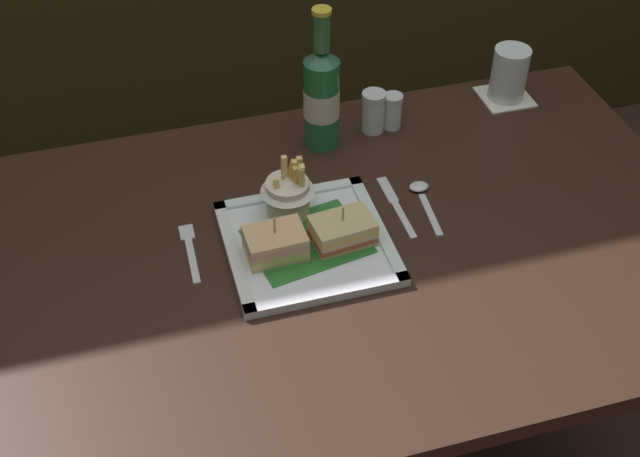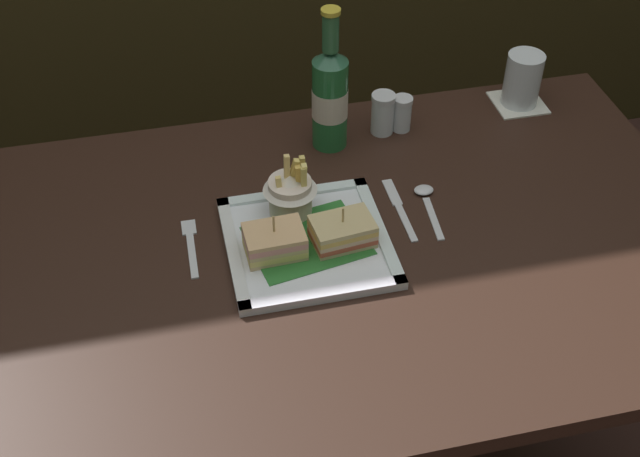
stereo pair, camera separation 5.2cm
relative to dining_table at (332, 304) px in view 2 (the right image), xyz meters
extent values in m
cube|color=black|center=(0.00, 0.00, 0.12)|extent=(1.31, 0.81, 0.03)
cylinder|color=black|center=(-0.58, 0.32, -0.25)|extent=(0.08, 0.08, 0.72)
cylinder|color=black|center=(0.58, 0.32, -0.25)|extent=(0.08, 0.08, 0.72)
cube|color=white|center=(-0.04, 0.01, 0.14)|extent=(0.27, 0.27, 0.01)
cube|color=#286F2A|center=(-0.04, 0.01, 0.15)|extent=(0.21, 0.18, 0.00)
cube|color=white|center=(-0.04, -0.11, 0.15)|extent=(0.27, 0.02, 0.01)
cube|color=white|center=(-0.04, 0.14, 0.15)|extent=(0.27, 0.02, 0.01)
cube|color=white|center=(-0.16, 0.01, 0.15)|extent=(0.02, 0.27, 0.01)
cube|color=white|center=(0.08, 0.01, 0.15)|extent=(0.02, 0.27, 0.01)
cube|color=#D9B67C|center=(-0.10, 0.00, 0.15)|extent=(0.10, 0.07, 0.01)
cube|color=#F1D473|center=(-0.10, 0.00, 0.16)|extent=(0.10, 0.07, 0.01)
cube|color=#D9B97A|center=(-0.10, 0.00, 0.17)|extent=(0.10, 0.07, 0.01)
cube|color=#E8998D|center=(-0.10, 0.00, 0.18)|extent=(0.10, 0.07, 0.01)
cube|color=#E1B17A|center=(-0.10, 0.00, 0.19)|extent=(0.10, 0.07, 0.01)
cylinder|color=tan|center=(-0.10, 0.00, 0.19)|extent=(0.00, 0.00, 0.08)
cube|color=#D2B681|center=(0.02, 0.00, 0.15)|extent=(0.11, 0.08, 0.01)
cube|color=#C5533B|center=(0.02, 0.00, 0.16)|extent=(0.11, 0.08, 0.01)
cube|color=#DFB38D|center=(0.02, 0.00, 0.17)|extent=(0.11, 0.08, 0.01)
cube|color=#E0B255|center=(0.02, 0.00, 0.18)|extent=(0.11, 0.08, 0.01)
cube|color=#D3B97E|center=(0.02, 0.00, 0.19)|extent=(0.11, 0.08, 0.01)
cylinder|color=tan|center=(0.02, 0.00, 0.19)|extent=(0.00, 0.00, 0.07)
cylinder|color=silver|center=(-0.05, 0.09, 0.18)|extent=(0.07, 0.07, 0.07)
cone|color=white|center=(-0.05, 0.09, 0.21)|extent=(0.09, 0.09, 0.03)
cube|color=#F7DA75|center=(-0.03, 0.09, 0.22)|extent=(0.01, 0.03, 0.07)
cube|color=#F3CF77|center=(-0.06, 0.10, 0.23)|extent=(0.01, 0.01, 0.08)
cube|color=#E1B658|center=(-0.03, 0.09, 0.21)|extent=(0.01, 0.02, 0.05)
cube|color=#E5B952|center=(-0.04, 0.09, 0.22)|extent=(0.01, 0.02, 0.07)
cube|color=#E7C661|center=(-0.05, 0.10, 0.22)|extent=(0.02, 0.02, 0.08)
cube|color=#DAC665|center=(-0.03, 0.08, 0.22)|extent=(0.01, 0.01, 0.07)
cube|color=#E0C162|center=(-0.03, 0.10, 0.22)|extent=(0.01, 0.02, 0.08)
cube|color=#F3D172|center=(-0.07, 0.08, 0.21)|extent=(0.01, 0.01, 0.05)
cylinder|color=#226431|center=(0.06, 0.28, 0.23)|extent=(0.07, 0.07, 0.18)
cone|color=#2C5E42|center=(0.06, 0.28, 0.33)|extent=(0.07, 0.07, 0.02)
cylinder|color=#2C5E38|center=(0.06, 0.28, 0.38)|extent=(0.03, 0.03, 0.07)
cylinder|color=gold|center=(0.06, 0.28, 0.41)|extent=(0.03, 0.03, 0.01)
cylinder|color=beige|center=(0.06, 0.28, 0.23)|extent=(0.07, 0.07, 0.06)
cube|color=white|center=(0.47, 0.33, 0.14)|extent=(0.10, 0.10, 0.00)
cylinder|color=silver|center=(0.47, 0.33, 0.20)|extent=(0.07, 0.07, 0.11)
cylinder|color=silver|center=(0.47, 0.33, 0.17)|extent=(0.07, 0.07, 0.06)
cube|color=silver|center=(-0.23, 0.03, 0.14)|extent=(0.01, 0.10, 0.00)
cube|color=silver|center=(-0.23, 0.10, 0.14)|extent=(0.02, 0.04, 0.00)
cube|color=silver|center=(0.14, 0.03, 0.14)|extent=(0.01, 0.10, 0.00)
cube|color=silver|center=(0.14, 0.11, 0.14)|extent=(0.02, 0.07, 0.00)
cube|color=silver|center=(0.18, 0.03, 0.14)|extent=(0.02, 0.11, 0.00)
ellipsoid|color=silver|center=(0.19, 0.10, 0.15)|extent=(0.04, 0.03, 0.01)
cylinder|color=silver|center=(0.17, 0.30, 0.18)|extent=(0.04, 0.04, 0.07)
cylinder|color=white|center=(0.17, 0.30, 0.16)|extent=(0.04, 0.04, 0.04)
cylinder|color=silver|center=(0.17, 0.30, 0.22)|extent=(0.05, 0.05, 0.01)
cylinder|color=silver|center=(0.21, 0.30, 0.17)|extent=(0.04, 0.04, 0.06)
cylinder|color=#3C3126|center=(0.21, 0.30, 0.16)|extent=(0.03, 0.03, 0.03)
cylinder|color=silver|center=(0.21, 0.30, 0.21)|extent=(0.04, 0.04, 0.01)
camera|label=1|loc=(-0.29, -0.93, 1.07)|focal=45.81mm
camera|label=2|loc=(-0.23, -0.94, 1.07)|focal=45.81mm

